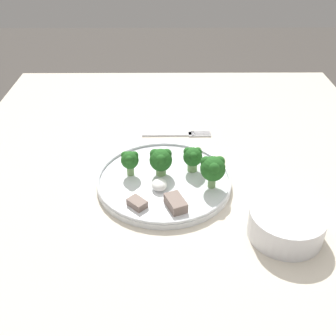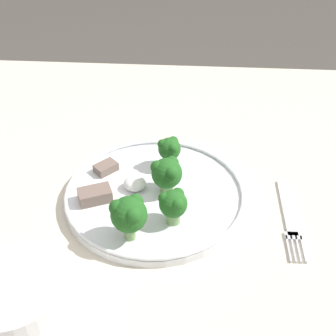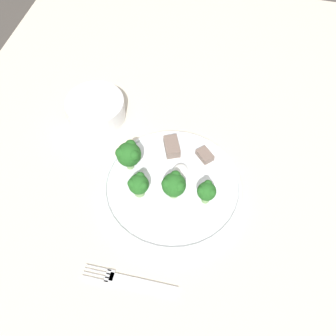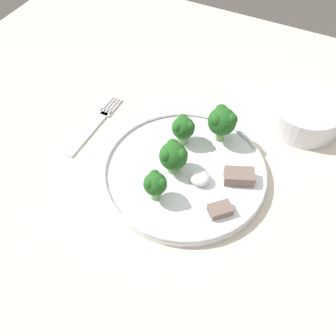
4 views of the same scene
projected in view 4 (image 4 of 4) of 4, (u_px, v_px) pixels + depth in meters
The scene contains 12 objects.
ground_plane at pixel (196, 320), 1.26m from camera, with size 8.00×8.00×0.00m, color #4C4742.
table at pixel (215, 204), 0.74m from camera, with size 1.34×1.00×0.76m.
dinner_plate at pixel (185, 172), 0.66m from camera, with size 0.27×0.27×0.02m.
fork at pixel (94, 126), 0.74m from camera, with size 0.02×0.17×0.00m.
cream_bowl at pixel (306, 115), 0.72m from camera, with size 0.13×0.13×0.05m.
broccoli_floret_near_rim_left at pixel (183, 128), 0.67m from camera, with size 0.04×0.04×0.05m.
broccoli_floret_center_left at pixel (173, 156), 0.63m from camera, with size 0.05×0.05×0.06m.
broccoli_floret_back_left at pixel (222, 121), 0.67m from camera, with size 0.05×0.05×0.07m.
broccoli_floret_front_left at pixel (155, 184), 0.60m from camera, with size 0.04×0.04×0.05m.
meat_slice_front_slice at pixel (239, 176), 0.64m from camera, with size 0.06×0.05×0.02m.
meat_slice_middle_slice at pixel (220, 210), 0.60m from camera, with size 0.04×0.04×0.01m.
sauce_dollop at pixel (200, 178), 0.64m from camera, with size 0.03×0.03×0.02m.
Camera 4 is at (0.11, -0.41, 1.28)m, focal length 42.00 mm.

